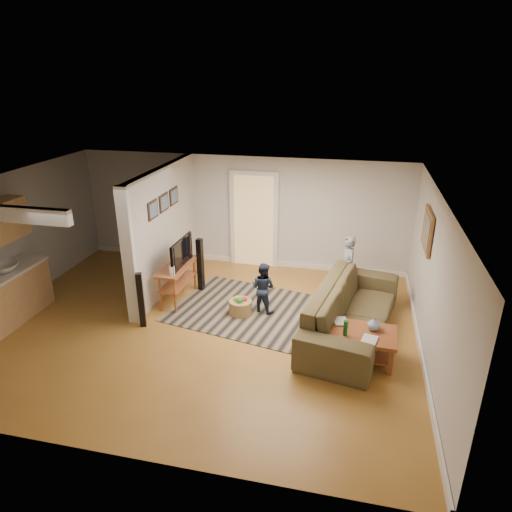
{
  "coord_description": "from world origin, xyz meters",
  "views": [
    {
      "loc": [
        2.51,
        -6.63,
        4.23
      ],
      "look_at": [
        0.82,
        0.82,
        1.1
      ],
      "focal_mm": 32.0,
      "sensor_mm": 36.0,
      "label": 1
    }
  ],
  "objects_px": {
    "tv_console": "(178,269)",
    "toddler": "(263,311)",
    "speaker_right": "(200,265)",
    "child": "(344,296)",
    "sofa": "(350,333)",
    "speaker_left": "(141,300)",
    "coffee_table": "(357,337)",
    "toy_basket": "(240,307)"
  },
  "relations": [
    {
      "from": "child",
      "to": "speaker_left",
      "type": "bearing_deg",
      "value": -81.34
    },
    {
      "from": "tv_console",
      "to": "speaker_left",
      "type": "height_order",
      "value": "speaker_left"
    },
    {
      "from": "speaker_left",
      "to": "toddler",
      "type": "xyz_separation_m",
      "value": [
        1.96,
        1.0,
        -0.51
      ]
    },
    {
      "from": "tv_console",
      "to": "sofa",
      "type": "bearing_deg",
      "value": -7.46
    },
    {
      "from": "tv_console",
      "to": "toy_basket",
      "type": "bearing_deg",
      "value": -10.94
    },
    {
      "from": "coffee_table",
      "to": "toddler",
      "type": "xyz_separation_m",
      "value": [
        -1.73,
        1.15,
        -0.38
      ]
    },
    {
      "from": "sofa",
      "to": "coffee_table",
      "type": "distance_m",
      "value": 0.82
    },
    {
      "from": "sofa",
      "to": "tv_console",
      "type": "relative_size",
      "value": 2.5
    },
    {
      "from": "sofa",
      "to": "toddler",
      "type": "height_order",
      "value": "toddler"
    },
    {
      "from": "child",
      "to": "tv_console",
      "type": "bearing_deg",
      "value": -95.26
    },
    {
      "from": "tv_console",
      "to": "toddler",
      "type": "relative_size",
      "value": 1.21
    },
    {
      "from": "sofa",
      "to": "coffee_table",
      "type": "xyz_separation_m",
      "value": [
        0.09,
        -0.72,
        0.38
      ]
    },
    {
      "from": "sofa",
      "to": "toddler",
      "type": "bearing_deg",
      "value": 85.9
    },
    {
      "from": "sofa",
      "to": "toddler",
      "type": "distance_m",
      "value": 1.69
    },
    {
      "from": "sofa",
      "to": "toy_basket",
      "type": "height_order",
      "value": "sofa"
    },
    {
      "from": "toy_basket",
      "to": "toddler",
      "type": "bearing_deg",
      "value": 29.0
    },
    {
      "from": "tv_console",
      "to": "toddler",
      "type": "distance_m",
      "value": 1.83
    },
    {
      "from": "coffee_table",
      "to": "child",
      "type": "xyz_separation_m",
      "value": [
        -0.25,
        2.13,
        -0.38
      ]
    },
    {
      "from": "toddler",
      "to": "child",
      "type": "bearing_deg",
      "value": -128.78
    },
    {
      "from": "coffee_table",
      "to": "child",
      "type": "height_order",
      "value": "coffee_table"
    },
    {
      "from": "sofa",
      "to": "speaker_left",
      "type": "distance_m",
      "value": 3.68
    },
    {
      "from": "sofa",
      "to": "tv_console",
      "type": "distance_m",
      "value": 3.44
    },
    {
      "from": "tv_console",
      "to": "toy_basket",
      "type": "distance_m",
      "value": 1.44
    },
    {
      "from": "speaker_left",
      "to": "speaker_right",
      "type": "distance_m",
      "value": 1.69
    },
    {
      "from": "coffee_table",
      "to": "speaker_right",
      "type": "height_order",
      "value": "speaker_right"
    },
    {
      "from": "toy_basket",
      "to": "tv_console",
      "type": "bearing_deg",
      "value": 167.98
    },
    {
      "from": "speaker_right",
      "to": "child",
      "type": "xyz_separation_m",
      "value": [
        2.91,
        0.38,
        -0.56
      ]
    },
    {
      "from": "coffee_table",
      "to": "toddler",
      "type": "bearing_deg",
      "value": 146.4
    },
    {
      "from": "coffee_table",
      "to": "tv_console",
      "type": "relative_size",
      "value": 1.07
    },
    {
      "from": "tv_console",
      "to": "speaker_left",
      "type": "relative_size",
      "value": 1.16
    },
    {
      "from": "speaker_right",
      "to": "child",
      "type": "height_order",
      "value": "speaker_right"
    },
    {
      "from": "sofa",
      "to": "toy_basket",
      "type": "relative_size",
      "value": 6.91
    },
    {
      "from": "sofa",
      "to": "toy_basket",
      "type": "xyz_separation_m",
      "value": [
        -2.02,
        0.22,
        0.16
      ]
    },
    {
      "from": "speaker_right",
      "to": "toddler",
      "type": "height_order",
      "value": "speaker_right"
    },
    {
      "from": "toy_basket",
      "to": "child",
      "type": "relative_size",
      "value": 0.34
    },
    {
      "from": "speaker_right",
      "to": "toy_basket",
      "type": "relative_size",
      "value": 2.61
    },
    {
      "from": "speaker_left",
      "to": "child",
      "type": "bearing_deg",
      "value": 9.06
    },
    {
      "from": "child",
      "to": "toddler",
      "type": "xyz_separation_m",
      "value": [
        -1.48,
        -0.98,
        0.0
      ]
    },
    {
      "from": "sofa",
      "to": "child",
      "type": "bearing_deg",
      "value": 17.05
    },
    {
      "from": "child",
      "to": "speaker_right",
      "type": "bearing_deg",
      "value": -103.83
    },
    {
      "from": "sofa",
      "to": "coffee_table",
      "type": "relative_size",
      "value": 2.32
    },
    {
      "from": "child",
      "to": "sofa",
      "type": "bearing_deg",
      "value": -14.82
    }
  ]
}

